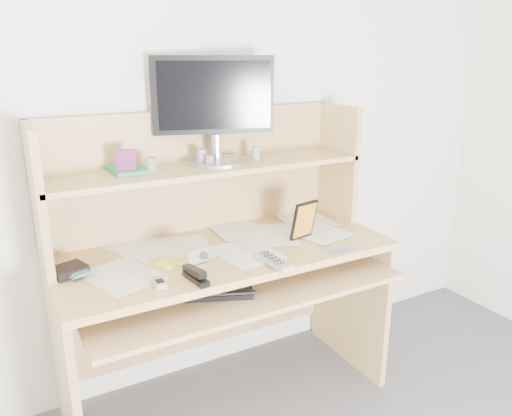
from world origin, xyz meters
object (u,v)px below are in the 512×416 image
desk (218,255)px  monitor (214,107)px  game_case (304,220)px  keyboard (199,291)px  tv_remote (273,261)px

desk → monitor: bearing=66.3°
game_case → monitor: monitor is taller
keyboard → desk: bearing=73.1°
desk → game_case: (0.34, -0.15, 0.15)m
tv_remote → keyboard: bearing=154.6°
game_case → tv_remote: bearing=-157.4°
desk → game_case: bearing=-23.5°
keyboard → tv_remote: size_ratio=2.26×
keyboard → game_case: bearing=30.4°
keyboard → tv_remote: 0.30m
tv_remote → monitor: (-0.04, 0.42, 0.55)m
keyboard → monitor: monitor is taller
desk → monitor: (0.05, 0.11, 0.62)m
monitor → keyboard: bearing=-107.0°
desk → tv_remote: bearing=-74.3°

